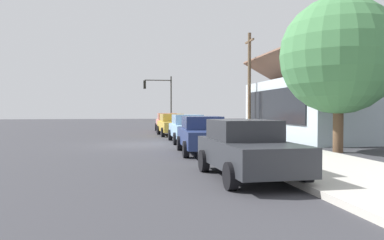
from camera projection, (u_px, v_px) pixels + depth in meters
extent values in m
plane|color=#38383D|center=(139.00, 145.00, 20.17)|extent=(120.00, 120.00, 0.00)
cube|color=beige|center=(239.00, 142.00, 21.08)|extent=(60.00, 4.20, 0.16)
cube|color=#EA8C75|center=(167.00, 124.00, 32.70)|extent=(4.74, 1.94, 0.70)
cube|color=tan|center=(167.00, 116.00, 33.15)|extent=(2.30, 1.65, 0.56)
cylinder|color=black|center=(179.00, 128.00, 31.39)|extent=(0.67, 0.24, 0.66)
cylinder|color=black|center=(158.00, 129.00, 31.15)|extent=(0.67, 0.24, 0.66)
cylinder|color=black|center=(176.00, 127.00, 34.27)|extent=(0.67, 0.24, 0.66)
cylinder|color=black|center=(156.00, 127.00, 34.03)|extent=(0.67, 0.24, 0.66)
cube|color=gold|center=(172.00, 126.00, 27.38)|extent=(4.39, 1.86, 0.70)
cube|color=gold|center=(171.00, 118.00, 27.78)|extent=(2.13, 1.58, 0.56)
cylinder|color=black|center=(187.00, 132.00, 26.24)|extent=(0.67, 0.24, 0.66)
cylinder|color=black|center=(163.00, 132.00, 25.90)|extent=(0.67, 0.24, 0.66)
cylinder|color=black|center=(181.00, 130.00, 28.87)|extent=(0.67, 0.24, 0.66)
cylinder|color=black|center=(159.00, 130.00, 28.53)|extent=(0.67, 0.24, 0.66)
cube|color=#8CB7E0|center=(188.00, 130.00, 21.78)|extent=(4.84, 1.89, 0.70)
cube|color=#779CBE|center=(187.00, 119.00, 22.24)|extent=(2.33, 1.64, 0.56)
cylinder|color=black|center=(209.00, 138.00, 20.45)|extent=(0.66, 0.23, 0.66)
cylinder|color=black|center=(175.00, 139.00, 20.18)|extent=(0.66, 0.23, 0.66)
cylinder|color=black|center=(199.00, 135.00, 23.40)|extent=(0.66, 0.23, 0.66)
cylinder|color=black|center=(170.00, 135.00, 23.13)|extent=(0.66, 0.23, 0.66)
cube|color=navy|center=(203.00, 138.00, 16.12)|extent=(4.49, 1.98, 0.70)
cube|color=navy|center=(202.00, 123.00, 16.54)|extent=(2.19, 1.67, 0.56)
cylinder|color=black|center=(231.00, 149.00, 14.88)|extent=(0.67, 0.25, 0.66)
cylinder|color=black|center=(186.00, 149.00, 14.66)|extent=(0.67, 0.25, 0.66)
cylinder|color=black|center=(218.00, 143.00, 17.60)|extent=(0.67, 0.25, 0.66)
cylinder|color=black|center=(180.00, 143.00, 17.38)|extent=(0.67, 0.25, 0.66)
cube|color=#2D3035|center=(248.00, 154.00, 10.23)|extent=(4.42, 2.01, 0.70)
cube|color=#27292D|center=(243.00, 130.00, 10.64)|extent=(2.15, 1.70, 0.56)
cylinder|color=black|center=(304.00, 173.00, 9.10)|extent=(0.67, 0.24, 0.66)
cylinder|color=black|center=(231.00, 176.00, 8.73)|extent=(0.67, 0.24, 0.66)
cylinder|color=black|center=(261.00, 159.00, 11.75)|extent=(0.67, 0.24, 0.66)
cylinder|color=black|center=(204.00, 161.00, 11.37)|extent=(0.67, 0.24, 0.66)
cube|color=#ADBCC6|center=(321.00, 109.00, 24.86)|extent=(11.65, 6.57, 3.85)
cube|color=black|center=(273.00, 106.00, 24.31)|extent=(9.32, 0.08, 2.16)
cube|color=brown|center=(297.00, 66.00, 24.51)|extent=(12.25, 3.58, 2.01)
cube|color=brown|center=(344.00, 67.00, 25.05)|extent=(12.25, 3.58, 2.01)
cylinder|color=brown|center=(338.00, 120.00, 16.45)|extent=(0.44, 0.44, 2.84)
sphere|color=#47844C|center=(339.00, 56.00, 16.38)|extent=(5.10, 5.10, 5.10)
cylinder|color=#383833|center=(171.00, 103.00, 37.29)|extent=(0.14, 0.14, 5.20)
cylinder|color=#383833|center=(158.00, 80.00, 37.01)|extent=(0.10, 2.60, 0.10)
cube|color=black|center=(145.00, 85.00, 36.81)|extent=(0.28, 0.24, 0.80)
sphere|color=red|center=(145.00, 82.00, 36.95)|extent=(0.16, 0.16, 0.16)
sphere|color=yellow|center=(145.00, 85.00, 36.96)|extent=(0.16, 0.16, 0.16)
sphere|color=green|center=(145.00, 87.00, 36.97)|extent=(0.16, 0.16, 0.16)
cylinder|color=brown|center=(249.00, 84.00, 27.54)|extent=(0.24, 0.24, 7.50)
cube|color=brown|center=(249.00, 41.00, 27.45)|extent=(1.80, 0.12, 0.12)
cylinder|color=red|center=(208.00, 134.00, 22.67)|extent=(0.22, 0.22, 0.55)
sphere|color=red|center=(208.00, 128.00, 22.66)|extent=(0.18, 0.18, 0.18)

